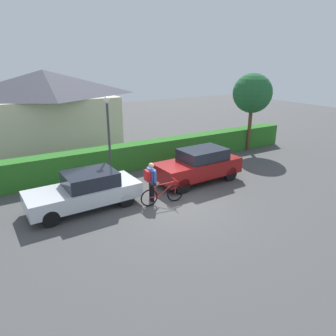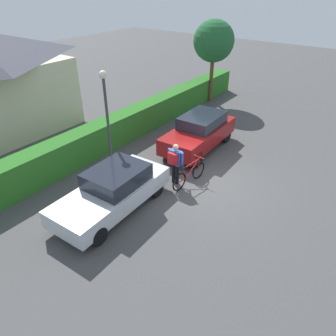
{
  "view_description": "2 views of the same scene",
  "coord_description": "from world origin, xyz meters",
  "px_view_note": "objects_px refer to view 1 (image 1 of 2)",
  "views": [
    {
      "loc": [
        -6.0,
        -9.3,
        5.32
      ],
      "look_at": [
        0.44,
        1.43,
        0.98
      ],
      "focal_mm": 33.45,
      "sensor_mm": 36.0,
      "label": 1
    },
    {
      "loc": [
        -8.76,
        -4.81,
        6.56
      ],
      "look_at": [
        -1.04,
        0.86,
        0.76
      ],
      "focal_mm": 33.93,
      "sensor_mm": 36.0,
      "label": 2
    }
  ],
  "objects_px": {
    "parked_car_near": "(85,190)",
    "street_lamp": "(108,129)",
    "parked_car_far": "(199,165)",
    "bicycle": "(162,195)",
    "person_rider": "(151,178)",
    "tree_kerbside": "(252,93)"
  },
  "relations": [
    {
      "from": "person_rider",
      "to": "bicycle",
      "type": "bearing_deg",
      "value": -60.0
    },
    {
      "from": "bicycle",
      "to": "parked_car_near",
      "type": "bearing_deg",
      "value": 155.64
    },
    {
      "from": "parked_car_near",
      "to": "parked_car_far",
      "type": "bearing_deg",
      "value": -0.01
    },
    {
      "from": "street_lamp",
      "to": "parked_car_near",
      "type": "bearing_deg",
      "value": -133.64
    },
    {
      "from": "parked_car_far",
      "to": "street_lamp",
      "type": "height_order",
      "value": "street_lamp"
    },
    {
      "from": "bicycle",
      "to": "street_lamp",
      "type": "relative_size",
      "value": 0.46
    },
    {
      "from": "parked_car_near",
      "to": "tree_kerbside",
      "type": "distance_m",
      "value": 11.74
    },
    {
      "from": "tree_kerbside",
      "to": "parked_car_near",
      "type": "bearing_deg",
      "value": -165.92
    },
    {
      "from": "parked_car_near",
      "to": "parked_car_far",
      "type": "xyz_separation_m",
      "value": [
        5.25,
        -0.0,
        0.1
      ]
    },
    {
      "from": "parked_car_near",
      "to": "parked_car_far",
      "type": "distance_m",
      "value": 5.25
    },
    {
      "from": "street_lamp",
      "to": "tree_kerbside",
      "type": "height_order",
      "value": "tree_kerbside"
    },
    {
      "from": "bicycle",
      "to": "person_rider",
      "type": "relative_size",
      "value": 1.12
    },
    {
      "from": "parked_car_near",
      "to": "street_lamp",
      "type": "bearing_deg",
      "value": 46.36
    },
    {
      "from": "parked_car_far",
      "to": "tree_kerbside",
      "type": "xyz_separation_m",
      "value": [
        5.83,
        2.78,
        2.64
      ]
    },
    {
      "from": "person_rider",
      "to": "tree_kerbside",
      "type": "xyz_separation_m",
      "value": [
        8.7,
        3.52,
        2.49
      ]
    },
    {
      "from": "parked_car_near",
      "to": "bicycle",
      "type": "bearing_deg",
      "value": -24.36
    },
    {
      "from": "parked_car_near",
      "to": "tree_kerbside",
      "type": "relative_size",
      "value": 0.91
    },
    {
      "from": "parked_car_near",
      "to": "tree_kerbside",
      "type": "xyz_separation_m",
      "value": [
        11.08,
        2.78,
        2.74
      ]
    },
    {
      "from": "bicycle",
      "to": "parked_car_far",
      "type": "bearing_deg",
      "value": 24.6
    },
    {
      "from": "bicycle",
      "to": "street_lamp",
      "type": "xyz_separation_m",
      "value": [
        -0.93,
        2.99,
        2.15
      ]
    },
    {
      "from": "bicycle",
      "to": "tree_kerbside",
      "type": "xyz_separation_m",
      "value": [
        8.44,
        3.97,
        3.06
      ]
    },
    {
      "from": "parked_car_near",
      "to": "bicycle",
      "type": "xyz_separation_m",
      "value": [
        2.64,
        -1.2,
        -0.32
      ]
    }
  ]
}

